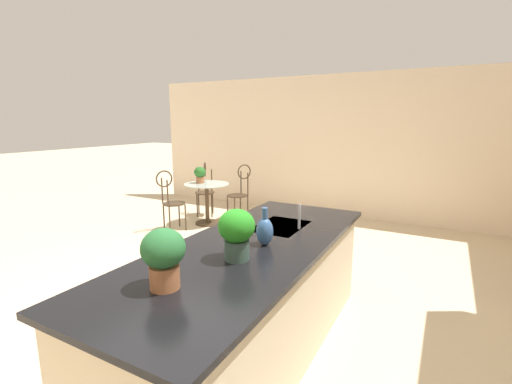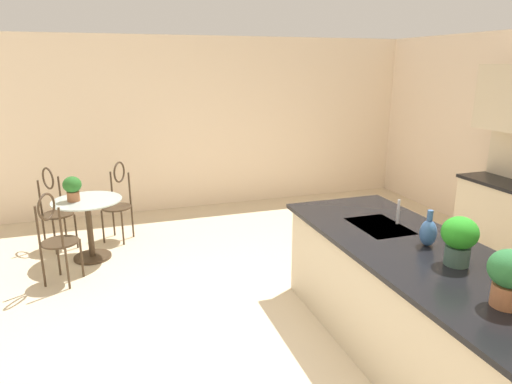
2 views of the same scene
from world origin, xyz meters
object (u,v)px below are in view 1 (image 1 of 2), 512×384
Objects in this scene: chair_near_window at (240,189)px; potted_plant_counter_far at (163,255)px; vase_on_counter at (265,231)px; chair_toward_desk at (170,198)px; potted_plant_on_table at (200,174)px; bistro_table at (207,200)px; chair_by_island at (205,186)px; potted_plant_counter_near at (237,231)px.

potted_plant_counter_far reaches higher than chair_near_window.
chair_near_window is 3.62× the size of vase_on_counter.
chair_toward_desk is 3.56× the size of potted_plant_on_table.
bistro_table is 0.77× the size of chair_toward_desk.
chair_by_island is at bearing -151.53° from potted_plant_on_table.
chair_by_island is at bearing -140.42° from bistro_table.
potted_plant_on_table is 4.12m from potted_plant_counter_near.
chair_toward_desk reaches higher than bistro_table.
bistro_table is at bearing 153.73° from chair_toward_desk.
bistro_table is 4.08m from potted_plant_counter_near.
chair_near_window reaches higher than bistro_table.
bistro_table is 4.44m from potted_plant_counter_far.
chair_near_window is 1.00× the size of chair_toward_desk.
chair_near_window is 4.32m from potted_plant_counter_near.
potted_plant_counter_far is (4.24, 2.05, 0.55)m from chair_near_window.
chair_by_island is 5.06m from potted_plant_counter_far.
bistro_table is at bearing 90.54° from potted_plant_on_table.
vase_on_counter is (2.77, 2.72, 0.12)m from potted_plant_on_table.
chair_toward_desk is at bearing -26.27° from bistro_table.
potted_plant_on_table is 0.84× the size of potted_plant_counter_far.
bistro_table is 0.77× the size of chair_near_window.
vase_on_counter reaches higher than potted_plant_on_table.
potted_plant_on_table is 4.47m from potted_plant_counter_far.
potted_plant_counter_near is 0.36m from vase_on_counter.
chair_by_island is 4.45m from vase_on_counter.
chair_toward_desk is 2.97× the size of potted_plant_counter_near.
potted_plant_counter_near reaches higher than bistro_table.
chair_by_island reaches higher than bistro_table.
chair_near_window is at bearing 147.64° from bistro_table.
potted_plant_counter_near is at bearing 30.71° from chair_near_window.
potted_plant_counter_far reaches higher than chair_by_island.
potted_plant_counter_far reaches higher than chair_toward_desk.
potted_plant_on_table is at bearing -89.46° from bistro_table.
vase_on_counter is at bearing 174.79° from potted_plant_counter_near.
chair_by_island is at bearing -140.73° from potted_plant_counter_near.
potted_plant_counter_far is at bearing -10.63° from vase_on_counter.
potted_plant_on_table is (0.57, -0.50, 0.33)m from chair_near_window.
chair_by_island is 4.70m from potted_plant_counter_near.
chair_toward_desk is 0.72m from potted_plant_on_table.
vase_on_counter reaches higher than chair_toward_desk.
chair_by_island is at bearing -174.55° from chair_toward_desk.
chair_toward_desk is 3.84m from potted_plant_counter_near.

